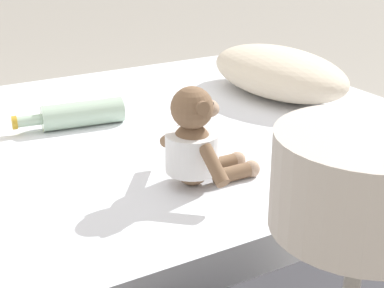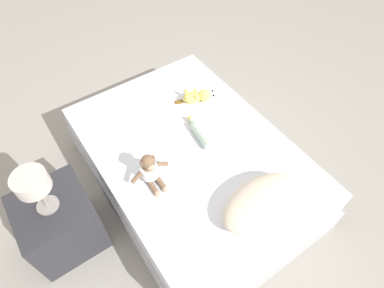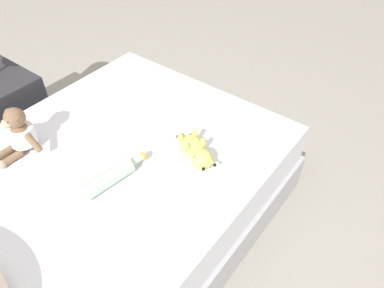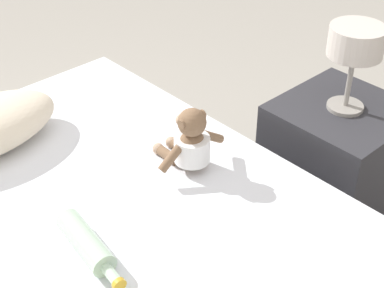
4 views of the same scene
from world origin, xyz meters
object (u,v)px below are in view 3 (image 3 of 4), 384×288
at_px(plush_yellow_creature, 196,152).
at_px(glass_bottle, 110,177).
at_px(bed, 96,209).
at_px(plush_monkey, 19,134).

xyz_separation_m(plush_yellow_creature, glass_bottle, (0.21, 0.34, -0.01)).
distance_m(bed, plush_monkey, 0.51).
bearing_deg(glass_bottle, plush_yellow_creature, -121.30).
bearing_deg(plush_yellow_creature, plush_monkey, 32.57).
bearing_deg(bed, plush_yellow_creature, -129.57).
distance_m(bed, plush_yellow_creature, 0.58).
relative_size(bed, glass_bottle, 5.97).
relative_size(plush_monkey, glass_bottle, 0.89).
xyz_separation_m(bed, glass_bottle, (-0.11, -0.05, 0.27)).
xyz_separation_m(bed, plush_yellow_creature, (-0.32, -0.39, 0.28)).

